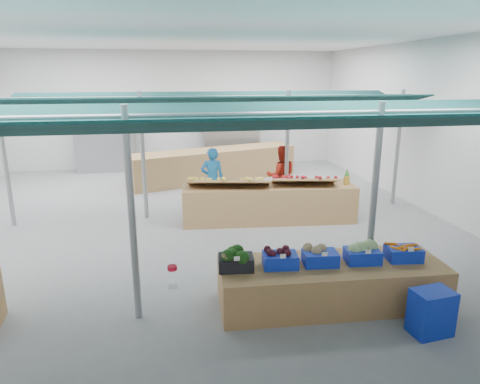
{
  "coord_description": "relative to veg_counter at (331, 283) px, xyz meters",
  "views": [
    {
      "loc": [
        -0.56,
        -9.62,
        3.36
      ],
      "look_at": [
        0.92,
        -1.6,
        1.11
      ],
      "focal_mm": 32.0,
      "sensor_mm": 36.0,
      "label": 1
    }
  ],
  "objects": [
    {
      "name": "floor",
      "position": [
        -1.84,
        4.13,
        -0.32
      ],
      "size": [
        13.0,
        13.0,
        0.0
      ],
      "primitive_type": "plane",
      "color": "slate",
      "rests_on": "ground"
    },
    {
      "name": "hall",
      "position": [
        -1.84,
        5.57,
        2.32
      ],
      "size": [
        13.0,
        13.0,
        13.0
      ],
      "color": "silver",
      "rests_on": "ground"
    },
    {
      "name": "pole_grid",
      "position": [
        -1.09,
        2.38,
        1.49
      ],
      "size": [
        10.0,
        4.6,
        3.0
      ],
      "color": "gray",
      "rests_on": "floor"
    },
    {
      "name": "awnings",
      "position": [
        -1.09,
        2.38,
        2.46
      ],
      "size": [
        9.5,
        7.08,
        0.3
      ],
      "color": "#092928",
      "rests_on": "pole_grid"
    },
    {
      "name": "back_shelving_left",
      "position": [
        -4.34,
        10.13,
        0.68
      ],
      "size": [
        2.0,
        0.5,
        2.0
      ],
      "primitive_type": "cube",
      "color": "#B23F33",
      "rests_on": "floor"
    },
    {
      "name": "back_shelving_right",
      "position": [
        0.16,
        10.13,
        0.68
      ],
      "size": [
        2.0,
        0.5,
        2.0
      ],
      "primitive_type": "cube",
      "color": "#B23F33",
      "rests_on": "floor"
    },
    {
      "name": "veg_counter",
      "position": [
        0.0,
        0.0,
        0.0
      ],
      "size": [
        3.39,
        1.3,
        0.65
      ],
      "primitive_type": "cube",
      "rotation": [
        0.0,
        0.0,
        -0.06
      ],
      "color": "olive",
      "rests_on": "floor"
    },
    {
      "name": "fruit_counter",
      "position": [
        0.02,
        3.87,
        0.11
      ],
      "size": [
        4.08,
        1.32,
        0.86
      ],
      "primitive_type": "cube",
      "rotation": [
        0.0,
        0.0,
        -0.09
      ],
      "color": "olive",
      "rests_on": "floor"
    },
    {
      "name": "far_counter",
      "position": [
        -0.75,
        8.16,
        0.18
      ],
      "size": [
        5.64,
        2.76,
        1.0
      ],
      "primitive_type": "cube",
      "rotation": [
        0.0,
        0.0,
        0.31
      ],
      "color": "olive",
      "rests_on": "floor"
    },
    {
      "name": "crate_stack",
      "position": [
        1.01,
        -0.99,
        -0.01
      ],
      "size": [
        0.56,
        0.42,
        0.62
      ],
      "primitive_type": "cube",
      "rotation": [
        0.0,
        0.0,
        0.12
      ],
      "color": "#112CB9",
      "rests_on": "floor"
    },
    {
      "name": "vendor_left",
      "position": [
        -1.18,
        4.97,
        0.48
      ],
      "size": [
        0.62,
        0.44,
        1.61
      ],
      "primitive_type": "imported",
      "rotation": [
        0.0,
        0.0,
        3.05
      ],
      "color": "#1964A6",
      "rests_on": "floor"
    },
    {
      "name": "vendor_right",
      "position": [
        0.62,
        4.97,
        0.48
      ],
      "size": [
        0.83,
        0.68,
        1.61
      ],
      "primitive_type": "imported",
      "rotation": [
        0.0,
        0.0,
        3.05
      ],
      "color": "#9F1F13",
      "rests_on": "floor"
    },
    {
      "name": "crate_broccoli",
      "position": [
        -1.43,
        0.08,
        0.48
      ],
      "size": [
        0.54,
        0.43,
        0.35
      ],
      "rotation": [
        0.0,
        0.0,
        -0.11
      ],
      "color": "black",
      "rests_on": "veg_counter"
    },
    {
      "name": "crate_beets",
      "position": [
        -0.79,
        0.04,
        0.46
      ],
      "size": [
        0.54,
        0.43,
        0.29
      ],
      "rotation": [
        0.0,
        0.0,
        -0.11
      ],
      "color": "#112CB9",
      "rests_on": "veg_counter"
    },
    {
      "name": "crate_celeriac",
      "position": [
        -0.19,
        0.01,
        0.47
      ],
      "size": [
        0.54,
        0.43,
        0.31
      ],
      "rotation": [
        0.0,
        0.0,
        -0.11
      ],
      "color": "#112CB9",
      "rests_on": "veg_counter"
    },
    {
      "name": "crate_cabbage",
      "position": [
        0.46,
        -0.03,
        0.48
      ],
      "size": [
        0.54,
        0.43,
        0.35
      ],
      "rotation": [
        0.0,
        0.0,
        -0.11
      ],
      "color": "#112CB9",
      "rests_on": "veg_counter"
    },
    {
      "name": "crate_carrots",
      "position": [
        1.11,
        -0.06,
        0.44
      ],
      "size": [
        0.54,
        0.43,
        0.29
      ],
      "rotation": [
        0.0,
        0.0,
        -0.11
      ],
      "color": "#112CB9",
      "rests_on": "veg_counter"
    },
    {
      "name": "sparrow",
      "position": [
        -1.59,
        -0.03,
        0.57
      ],
      "size": [
        0.12,
        0.09,
        0.11
      ],
      "rotation": [
        0.0,
        0.0,
        -0.11
      ],
      "color": "brown",
      "rests_on": "crate_broccoli"
    },
    {
      "name": "pole_ribbon",
      "position": [
        -2.35,
        -0.68,
        0.75
      ],
      "size": [
        0.12,
        0.12,
        0.28
      ],
      "color": "red",
      "rests_on": "pole_grid"
    },
    {
      "name": "apple_heap_yellow",
      "position": [
        -0.94,
        3.86,
        0.7
      ],
      "size": [
        2.0,
        1.03,
        0.27
      ],
      "rotation": [
        0.0,
        0.0,
        -0.18
      ],
      "color": "#997247",
      "rests_on": "fruit_counter"
    },
    {
      "name": "apple_heap_red",
      "position": [
        0.82,
        3.7,
        0.7
      ],
      "size": [
        1.6,
        0.96,
        0.27
      ],
      "rotation": [
        0.0,
        0.0,
        -0.18
      ],
      "color": "#997247",
      "rests_on": "fruit_counter"
    },
    {
      "name": "pineapple",
      "position": [
        1.82,
        3.61,
        0.72
      ],
      "size": [
        0.14,
        0.14,
        0.39
      ],
      "rotation": [
        0.0,
        0.0,
        -0.18
      ],
      "color": "#8C6019",
      "rests_on": "fruit_counter"
    }
  ]
}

